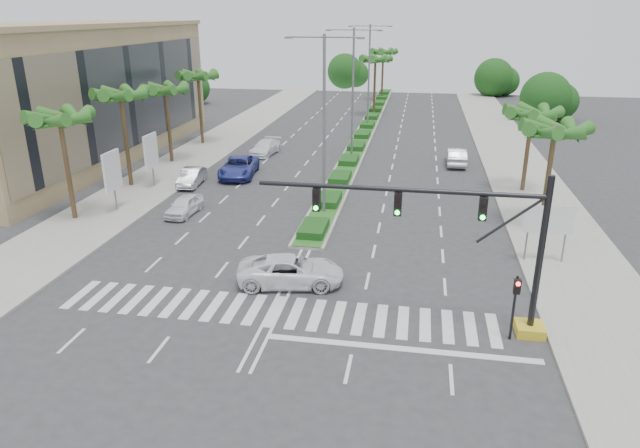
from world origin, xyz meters
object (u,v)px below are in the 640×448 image
object	(u,v)px
car_parked_a	(184,206)
car_parked_b	(192,177)
car_right	(456,156)
car_crossing	(291,271)
car_parked_d	(265,148)
car_parked_c	(239,167)

from	to	relation	value
car_parked_a	car_parked_b	distance (m)	7.27
car_parked_b	car_right	xyz separation A→B (m)	(21.54, 10.48, 0.11)
car_crossing	car_right	bearing A→B (deg)	-29.48
car_right	car_parked_a	bearing A→B (deg)	42.04
car_parked_b	car_crossing	world-z (taller)	car_crossing
car_parked_d	car_right	bearing A→B (deg)	4.08
car_parked_b	car_right	world-z (taller)	car_right
car_parked_a	car_parked_d	distance (m)	18.34
car_parked_b	car_crossing	size ratio (longest dim) A/B	0.76
car_parked_a	car_crossing	size ratio (longest dim) A/B	0.70
car_parked_a	car_parked_c	size ratio (longest dim) A/B	0.65
car_parked_d	car_crossing	world-z (taller)	car_crossing
car_parked_c	car_right	size ratio (longest dim) A/B	1.23
car_right	car_parked_c	bearing A→B (deg)	21.23
car_parked_a	car_parked_c	bearing A→B (deg)	88.94
car_parked_a	car_crossing	bearing A→B (deg)	-40.80
car_parked_b	car_parked_d	distance (m)	11.82
car_parked_c	car_right	xyz separation A→B (m)	(18.58, 7.20, -0.03)
car_parked_b	car_right	distance (m)	23.96
car_parked_b	car_parked_c	size ratio (longest dim) A/B	0.70
car_parked_d	car_crossing	bearing A→B (deg)	-65.39
car_parked_c	car_parked_d	bearing A→B (deg)	82.93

